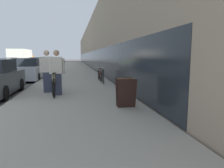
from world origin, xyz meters
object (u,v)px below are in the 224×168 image
(cruiser_bike_nearest, at_px, (100,75))
(sandwich_board_sign, at_px, (126,92))
(vintage_roadster_curbside, at_px, (28,70))
(parked_sedan_far, at_px, (41,66))
(person_bystander, at_px, (47,71))
(moving_truck, at_px, (22,58))
(tandem_bicycle, at_px, (56,84))
(bike_rack_hoop, at_px, (103,75))
(person_rider, at_px, (57,73))

(cruiser_bike_nearest, height_order, sandwich_board_sign, sandwich_board_sign)
(vintage_roadster_curbside, xyz_separation_m, parked_sedan_far, (0.01, 5.44, 0.01))
(person_bystander, relative_size, moving_truck, 0.25)
(cruiser_bike_nearest, relative_size, vintage_roadster_curbside, 0.35)
(cruiser_bike_nearest, bearing_deg, person_bystander, -126.79)
(person_bystander, distance_m, moving_truck, 24.02)
(tandem_bicycle, bearing_deg, bike_rack_hoop, 48.34)
(person_bystander, bearing_deg, parked_sedan_far, 100.22)
(moving_truck, bearing_deg, sandwich_board_sign, -70.50)
(cruiser_bike_nearest, distance_m, parked_sedan_far, 9.53)
(tandem_bicycle, distance_m, person_rider, 0.61)
(person_bystander, relative_size, parked_sedan_far, 0.41)
(person_rider, xyz_separation_m, bike_rack_hoop, (2.28, 2.98, -0.40))
(person_bystander, relative_size, bike_rack_hoop, 2.15)
(parked_sedan_far, distance_m, moving_truck, 12.11)
(bike_rack_hoop, height_order, moving_truck, moving_truck)
(bike_rack_hoop, bearing_deg, sandwich_board_sign, -90.50)
(person_rider, distance_m, parked_sedan_far, 12.85)
(tandem_bicycle, height_order, parked_sedan_far, parked_sedan_far)
(bike_rack_hoop, distance_m, sandwich_board_sign, 5.35)
(tandem_bicycle, xyz_separation_m, vintage_roadster_curbside, (-2.52, 6.83, 0.19))
(tandem_bicycle, bearing_deg, moving_truck, 106.46)
(person_rider, relative_size, parked_sedan_far, 0.41)
(vintage_roadster_curbside, bearing_deg, person_rider, -69.90)
(person_bystander, xyz_separation_m, bike_rack_hoop, (2.75, 2.26, -0.40))
(cruiser_bike_nearest, height_order, vintage_roadster_curbside, vintage_roadster_curbside)
(parked_sedan_far, height_order, moving_truck, moving_truck)
(vintage_roadster_curbside, bearing_deg, parked_sedan_far, 89.94)
(person_bystander, bearing_deg, moving_truck, 105.87)
(tandem_bicycle, height_order, person_rider, person_rider)
(person_rider, xyz_separation_m, sandwich_board_sign, (2.24, -2.37, -0.46))
(person_rider, height_order, parked_sedan_far, person_rider)
(vintage_roadster_curbside, bearing_deg, bike_rack_hoop, -40.36)
(tandem_bicycle, height_order, cruiser_bike_nearest, tandem_bicycle)
(person_rider, bearing_deg, person_bystander, 123.12)
(bike_rack_hoop, distance_m, cruiser_bike_nearest, 1.42)
(bike_rack_hoop, bearing_deg, moving_truck, 114.10)
(person_bystander, height_order, cruiser_bike_nearest, person_bystander)
(bike_rack_hoop, xyz_separation_m, parked_sedan_far, (-4.89, 9.60, 0.07))
(person_rider, relative_size, moving_truck, 0.25)
(tandem_bicycle, xyz_separation_m, moving_truck, (-6.95, 23.52, 0.83))
(parked_sedan_far, bearing_deg, person_bystander, -79.78)
(cruiser_bike_nearest, bearing_deg, bike_rack_hoop, -89.74)
(tandem_bicycle, relative_size, vintage_roadster_curbside, 0.54)
(tandem_bicycle, distance_m, parked_sedan_far, 12.52)
(cruiser_bike_nearest, bearing_deg, sandwich_board_sign, -90.34)
(person_rider, bearing_deg, tandem_bicycle, 106.59)
(cruiser_bike_nearest, bearing_deg, parked_sedan_far, 120.83)
(bike_rack_hoop, bearing_deg, parked_sedan_far, 117.00)
(sandwich_board_sign, xyz_separation_m, parked_sedan_far, (-4.84, 14.95, 0.14))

